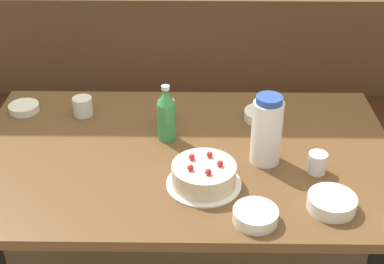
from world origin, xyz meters
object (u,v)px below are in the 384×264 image
soju_bottle (166,114)px  bowl_side_dish (255,216)px  bowl_rice_small (332,203)px  glass_shot_small (83,106)px  bowl_soup_white (24,108)px  glass_tumbler_short (317,163)px  water_pitcher (267,130)px  glass_water_tall (166,111)px  bench_seat (189,150)px  bowl_sauce_shallow (263,115)px  birthday_cake (204,175)px

soju_bottle → bowl_side_dish: soju_bottle is taller
soju_bottle → bowl_rice_small: 0.65m
bowl_side_dish → glass_shot_small: glass_shot_small is taller
bowl_soup_white → glass_tumbler_short: 1.14m
bowl_side_dish → water_pitcher: bearing=79.4°
bowl_soup_white → glass_shot_small: 0.24m
bowl_rice_small → bowl_side_dish: (-0.23, -0.06, -0.00)m
bowl_rice_small → bowl_side_dish: size_ratio=1.10×
glass_water_tall → bowl_soup_white: bearing=173.3°
bowl_side_dish → glass_shot_small: size_ratio=1.77×
water_pitcher → bowl_rice_small: 0.32m
bowl_soup_white → bowl_side_dish: 1.06m
glass_water_tall → glass_shot_small: bearing=172.6°
bench_seat → bowl_sauce_shallow: size_ratio=17.16×
glass_water_tall → bench_seat: bearing=83.3°
bowl_soup_white → bowl_side_dish: (0.85, -0.64, 0.01)m
bench_seat → bowl_rice_small: size_ratio=17.02×
bowl_rice_small → glass_tumbler_short: (-0.01, 0.19, 0.01)m
glass_shot_small → glass_water_tall: bearing=-7.4°
water_pitcher → bench_seat: bearing=107.3°
soju_bottle → water_pitcher: bearing=-22.1°
bowl_side_dish → bowl_sauce_shallow: bowl_side_dish is taller
bowl_rice_small → bench_seat: bearing=111.6°
soju_bottle → bowl_side_dish: size_ratio=1.59×
bench_seat → glass_water_tall: (-0.07, -0.62, 0.58)m
bench_seat → bowl_soup_white: bearing=-139.1°
water_pitcher → birthday_cake: bearing=-146.1°
birthday_cake → glass_tumbler_short: size_ratio=3.39×
soju_bottle → glass_water_tall: 0.14m
water_pitcher → glass_water_tall: size_ratio=2.84×
glass_shot_small → bowl_rice_small: bearing=-33.3°
soju_bottle → glass_tumbler_short: size_ratio=2.98×
bench_seat → birthday_cake: size_ratio=10.35×
bowl_rice_small → glass_water_tall: 0.73m
bench_seat → bowl_side_dish: (0.22, -1.19, 0.56)m
bowl_soup_white → glass_water_tall: 0.57m
bowl_sauce_shallow → glass_shot_small: (-0.69, 0.03, 0.02)m
bench_seat → water_pitcher: size_ratio=10.18×
water_pitcher → glass_shot_small: size_ratio=3.26×
soju_bottle → bowl_side_dish: bearing=-57.9°
bowl_side_dish → glass_water_tall: size_ratio=1.54×
bowl_soup_white → glass_water_tall: glass_water_tall is taller
glass_tumbler_short → bowl_soup_white: bearing=159.9°
bench_seat → bowl_rice_small: bowl_rice_small is taller
water_pitcher → bowl_soup_white: (-0.91, 0.33, -0.10)m
bench_seat → bowl_sauce_shallow: bowl_sauce_shallow is taller
bowl_rice_small → bowl_sauce_shallow: size_ratio=1.01×
bowl_soup_white → water_pitcher: bearing=-19.9°
glass_tumbler_short → glass_shot_small: (-0.83, 0.37, 0.00)m
soju_bottle → bowl_rice_small: (0.51, -0.39, -0.08)m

